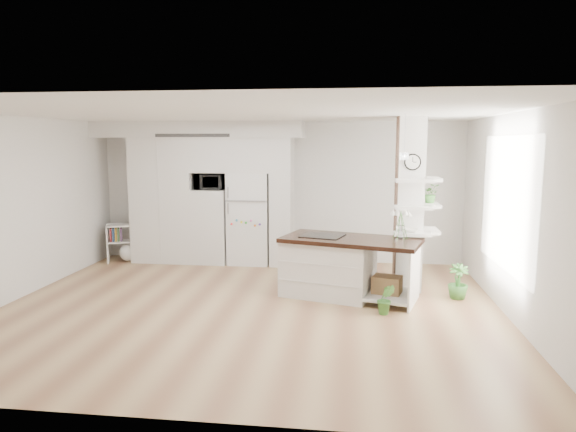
{
  "coord_description": "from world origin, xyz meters",
  "views": [
    {
      "loc": [
        1.41,
        -6.86,
        2.3
      ],
      "look_at": [
        0.44,
        0.9,
        1.19
      ],
      "focal_mm": 32.0,
      "sensor_mm": 36.0,
      "label": 1
    }
  ],
  "objects_px": {
    "kitchen_island": "(336,265)",
    "bookshelf": "(125,245)",
    "floor_plant_a": "(386,299)",
    "refrigerator": "(250,218)"
  },
  "relations": [
    {
      "from": "refrigerator",
      "to": "floor_plant_a",
      "type": "xyz_separation_m",
      "value": [
        2.41,
        -2.74,
        -0.66
      ]
    },
    {
      "from": "kitchen_island",
      "to": "floor_plant_a",
      "type": "height_order",
      "value": "kitchen_island"
    },
    {
      "from": "refrigerator",
      "to": "kitchen_island",
      "type": "height_order",
      "value": "refrigerator"
    },
    {
      "from": "bookshelf",
      "to": "floor_plant_a",
      "type": "distance_m",
      "value": 5.5
    },
    {
      "from": "kitchen_island",
      "to": "bookshelf",
      "type": "height_order",
      "value": "kitchen_island"
    },
    {
      "from": "kitchen_island",
      "to": "bookshelf",
      "type": "distance_m",
      "value": 4.53
    },
    {
      "from": "kitchen_island",
      "to": "floor_plant_a",
      "type": "xyz_separation_m",
      "value": [
        0.7,
        -0.8,
        -0.26
      ]
    },
    {
      "from": "bookshelf",
      "to": "floor_plant_a",
      "type": "bearing_deg",
      "value": -50.35
    },
    {
      "from": "refrigerator",
      "to": "floor_plant_a",
      "type": "relative_size",
      "value": 4.09
    },
    {
      "from": "kitchen_island",
      "to": "floor_plant_a",
      "type": "relative_size",
      "value": 5.13
    }
  ]
}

